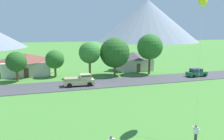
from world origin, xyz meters
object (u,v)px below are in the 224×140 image
Objects in this scene: tree_near_left at (16,62)px; tree_left_of_center at (55,59)px; tree_right_of_center at (115,53)px; tree_far_right at (90,53)px; house_left_center at (27,64)px; house_leftmost at (133,61)px; tree_center at (150,47)px; pickup_truck_sand_west_side at (80,80)px; parked_car_green_west_end at (196,73)px; kite_flyer_with_kite at (203,3)px.

tree_left_of_center is at bearing 19.35° from tree_near_left.
tree_far_right is at bearing -175.18° from tree_right_of_center.
tree_near_left is (-1.40, -7.13, 1.39)m from house_left_center.
tree_left_of_center is at bearing -171.50° from house_leftmost.
tree_far_right is at bearing 179.06° from tree_center.
tree_near_left is 19.51m from tree_right_of_center.
house_left_center is 7.40m from tree_near_left.
house_leftmost reaches higher than pickup_truck_sand_west_side.
parked_car_green_west_end is at bearing -52.19° from house_leftmost.
house_leftmost is at bearing 11.59° from tree_near_left.
tree_center is at bearing -8.75° from tree_left_of_center.
parked_car_green_west_end is 24.59m from pickup_truck_sand_west_side.
tree_right_of_center reaches higher than tree_far_right.
tree_center is 1.68× the size of pickup_truck_sand_west_side.
tree_near_left is 0.71× the size of tree_right_of_center.
tree_near_left reaches higher than house_leftmost.
tree_center reaches higher than tree_far_right.
tree_left_of_center is 12.61m from tree_right_of_center.
tree_right_of_center is 1.53× the size of pickup_truck_sand_west_side.
tree_right_of_center is 5.59m from tree_far_right.
tree_center is at bearing -0.94° from tree_far_right.
tree_far_right is (13.91, -0.38, 1.32)m from tree_near_left.
kite_flyer_with_kite reaches higher than tree_right_of_center.
tree_left_of_center is at bearing 156.82° from tree_far_right.
kite_flyer_with_kite reaches higher than tree_left_of_center.
kite_flyer_with_kite is (5.79, -25.73, 7.02)m from tree_far_right.
tree_center is at bearing -16.56° from house_left_center.
tree_left_of_center is 0.63× the size of tree_center.
house_leftmost is 19.78m from pickup_truck_sand_west_side.
kite_flyer_with_kite is (19.70, -26.10, 8.34)m from tree_near_left.
house_left_center is 1.96× the size of pickup_truck_sand_west_side.
tree_center is at bearing 142.81° from parked_car_green_west_end.
parked_car_green_west_end is at bearing -16.20° from tree_far_right.
parked_car_green_west_end is 0.32× the size of kite_flyer_with_kite.
house_leftmost is 24.69m from house_left_center.
house_left_center reaches higher than house_leftmost.
tree_right_of_center is at bearing 157.09° from parked_car_green_west_end.
tree_center reaches higher than tree_left_of_center.
tree_far_right is (-5.56, -0.47, 0.22)m from tree_right_of_center.
tree_far_right reaches higher than house_leftmost.
house_leftmost is 1.07× the size of tree_right_of_center.
tree_far_right reaches higher than parked_car_green_west_end.
kite_flyer_with_kite is at bearing -64.64° from pickup_truck_sand_west_side.
tree_left_of_center is (7.16, 2.52, -0.13)m from tree_near_left.
house_leftmost is 26.61m from tree_near_left.
house_left_center is 1.17× the size of tree_center.
tree_near_left is 0.43× the size of kite_flyer_with_kite.
house_leftmost is 1.54× the size of tree_left_of_center.
house_leftmost is 8.79m from tree_right_of_center.
house_left_center is 39.16m from kite_flyer_with_kite.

